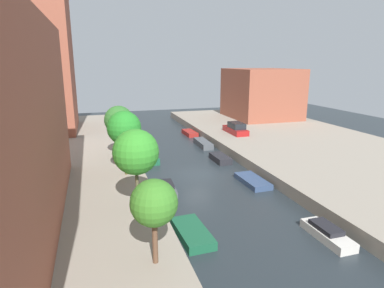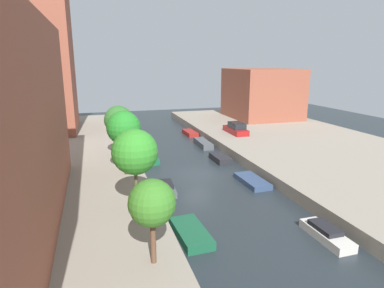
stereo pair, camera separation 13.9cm
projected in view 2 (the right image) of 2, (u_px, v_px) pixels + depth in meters
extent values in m
plane|color=#232B30|center=(197.00, 174.00, 30.40)|extent=(84.00, 84.00, 0.00)
cube|color=gray|center=(16.00, 186.00, 26.12)|extent=(20.00, 64.00, 1.00)
cube|color=gray|center=(334.00, 156.00, 34.44)|extent=(20.00, 64.00, 1.00)
cube|color=brown|center=(29.00, 40.00, 41.77)|extent=(10.00, 11.78, 23.45)
cube|color=brown|center=(262.00, 93.00, 54.45)|extent=(10.00, 11.22, 7.94)
cylinder|color=brown|center=(153.00, 241.00, 15.09)|extent=(0.25, 0.25, 2.22)
sphere|color=#397B25|center=(152.00, 203.00, 14.64)|extent=(2.16, 2.16, 2.16)
cylinder|color=brown|center=(136.00, 189.00, 20.47)|extent=(0.21, 0.21, 2.79)
sphere|color=#328E29|center=(135.00, 152.00, 19.90)|extent=(2.80, 2.80, 2.80)
cylinder|color=brown|center=(125.00, 157.00, 27.02)|extent=(0.24, 0.24, 2.95)
sphere|color=#248327|center=(124.00, 128.00, 26.43)|extent=(2.73, 2.73, 2.73)
cylinder|color=brown|center=(120.00, 143.00, 31.99)|extent=(0.30, 0.30, 2.71)
sphere|color=#2F6B29|center=(119.00, 120.00, 31.43)|extent=(2.72, 2.72, 2.72)
cube|color=maroon|center=(236.00, 130.00, 42.98)|extent=(1.72, 4.72, 0.71)
cube|color=#1E2328|center=(237.00, 125.00, 42.48)|extent=(1.51, 2.60, 0.75)
cube|color=#195638|center=(191.00, 233.00, 19.44)|extent=(1.81, 3.80, 0.53)
cube|color=#4C5156|center=(166.00, 189.00, 26.32)|extent=(1.50, 3.43, 0.46)
cube|color=black|center=(166.00, 184.00, 26.28)|extent=(1.21, 1.91, 0.26)
cube|color=#195638|center=(147.00, 158.00, 34.41)|extent=(1.98, 4.09, 0.65)
cube|color=beige|center=(138.00, 142.00, 41.24)|extent=(1.96, 4.44, 0.69)
cube|color=beige|center=(326.00, 235.00, 19.21)|extent=(1.24, 3.59, 0.52)
cube|color=black|center=(325.00, 227.00, 19.27)|extent=(1.05, 1.98, 0.28)
cube|color=#33476B|center=(252.00, 181.00, 27.99)|extent=(1.79, 3.90, 0.46)
cube|color=#232328|center=(220.00, 158.00, 34.21)|extent=(1.43, 3.15, 0.63)
cube|color=#4C5156|center=(203.00, 144.00, 40.35)|extent=(1.35, 4.34, 0.68)
cube|color=maroon|center=(190.00, 133.00, 46.51)|extent=(1.51, 3.55, 0.58)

